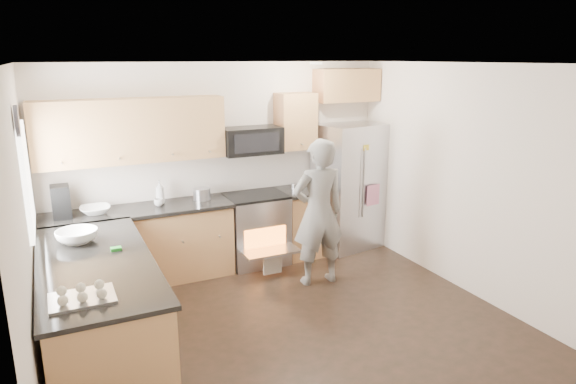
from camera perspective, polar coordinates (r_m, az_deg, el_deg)
ground at (r=5.43m, az=-0.19°, el=-14.49°), size 4.50×4.50×0.00m
room_shell at (r=4.84m, az=-0.68°, el=3.07°), size 4.54×4.04×2.62m
back_cabinet_run at (r=6.43m, az=-11.65°, el=-0.79°), size 4.45×0.64×2.50m
peninsula at (r=5.05m, az=-20.22°, el=-11.92°), size 0.96×2.36×1.05m
stove_range at (r=6.73m, az=-3.63°, el=-2.36°), size 0.76×0.97×1.79m
refrigerator at (r=7.30m, az=6.72°, el=0.63°), size 0.97×0.81×1.77m
person at (r=6.06m, az=3.40°, el=-2.30°), size 0.67×0.47×1.76m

